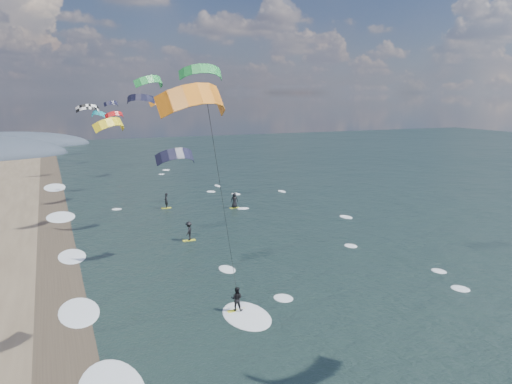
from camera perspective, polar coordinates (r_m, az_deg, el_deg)
name	(u,v)px	position (r m, az deg, el deg)	size (l,w,h in m)	color
wet_sand_strip	(66,356)	(27.43, -20.94, -17.07)	(3.00, 240.00, 0.00)	#382D23
kitesurfer_near_b	(222,186)	(23.33, -3.94, 0.73)	(6.86, 8.62, 13.70)	yellow
far_kitesurfers	(201,213)	(50.15, -6.32, -2.45)	(9.14, 14.09, 1.73)	yellow
bg_kite_field	(132,103)	(68.09, -14.02, 9.85)	(13.83, 72.29, 7.55)	black
shoreline_surf	(84,313)	(31.75, -19.05, -12.94)	(2.40, 79.40, 0.11)	white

